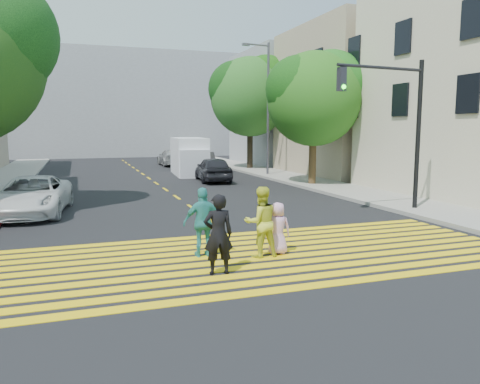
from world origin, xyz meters
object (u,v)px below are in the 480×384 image
pedestrian_extra (204,222)px  dark_car_parked (206,160)px  dark_car_near (213,169)px  pedestrian_woman (261,222)px  pedestrian_child (278,228)px  silver_car (171,158)px  tree_right_far (251,93)px  white_van (190,157)px  pedestrian_man (218,234)px  white_sedan (32,196)px  traffic_signal (398,114)px  tree_right_near (315,94)px

pedestrian_extra → dark_car_parked: 26.58m
dark_car_near → dark_car_parked: dark_car_near is taller
pedestrian_woman → pedestrian_extra: (-1.34, 0.49, -0.01)m
pedestrian_child → dark_car_parked: pedestrian_child is taller
silver_car → dark_car_parked: bearing=122.0°
tree_right_far → pedestrian_extra: bearing=-113.2°
tree_right_far → white_van: 7.62m
pedestrian_man → pedestrian_child: (1.89, 1.08, -0.22)m
dark_car_parked → white_van: white_van is taller
pedestrian_child → white_sedan: bearing=-42.0°
pedestrian_child → traffic_signal: (6.47, 3.86, 3.03)m
pedestrian_man → dark_car_parked: 28.02m
pedestrian_extra → traffic_signal: bearing=-155.4°
dark_car_parked → traffic_signal: traffic_signal is taller
pedestrian_man → dark_car_parked: size_ratio=0.45×
pedestrian_man → silver_car: size_ratio=0.38×
pedestrian_woman → pedestrian_child: 0.55m
tree_right_far → dark_car_parked: (-2.98, 2.52, -5.28)m
pedestrian_extra → silver_car: size_ratio=0.37×
white_van → tree_right_far: bearing=29.1°
white_sedan → white_van: bearing=61.8°
pedestrian_woman → white_sedan: size_ratio=0.35×
pedestrian_child → dark_car_parked: bearing=-91.3°
pedestrian_child → white_van: white_van is taller
white_van → traffic_signal: size_ratio=0.97×
pedestrian_woman → pedestrian_man: bearing=35.7°
white_sedan → pedestrian_woman: bearing=-47.8°
dark_car_near → silver_car: bearing=-83.8°
dark_car_near → silver_car: dark_car_near is taller
tree_right_far → pedestrian_man: size_ratio=4.93×
pedestrian_child → silver_car: (2.93, 29.57, 0.02)m
traffic_signal → pedestrian_extra: bearing=-162.9°
silver_car → dark_car_parked: size_ratio=1.20×
dark_car_parked → pedestrian_woman: bearing=-93.1°
traffic_signal → pedestrian_man: bearing=-155.0°
white_van → traffic_signal: bearing=-72.6°
pedestrian_child → white_van: size_ratio=0.24×
pedestrian_man → pedestrian_child: 2.19m
tree_right_near → traffic_signal: (-1.20, -8.67, -1.36)m
pedestrian_man → white_sedan: (-4.49, 9.19, -0.18)m
white_sedan → silver_car: bearing=73.0°
tree_right_near → traffic_signal: 8.85m
pedestrian_man → pedestrian_woman: pedestrian_man is taller
pedestrian_child → pedestrian_extra: (-1.84, 0.39, 0.20)m
pedestrian_man → white_van: (4.50, 22.15, 0.32)m
dark_car_near → traffic_signal: 13.46m
dark_car_near → dark_car_parked: size_ratio=1.13×
pedestrian_man → white_sedan: pedestrian_man is taller
pedestrian_woman → silver_car: bearing=-96.3°
white_sedan → white_van: size_ratio=0.92×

